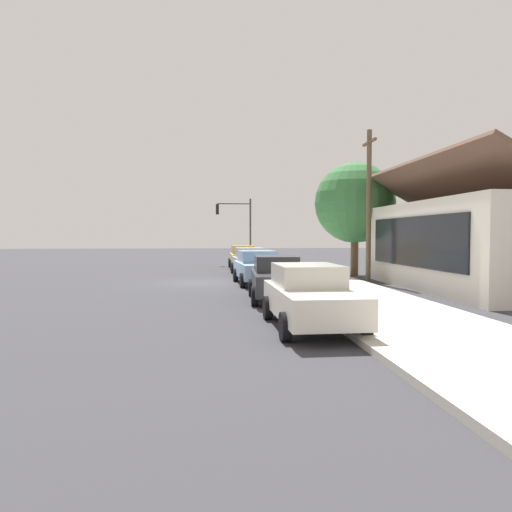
{
  "coord_description": "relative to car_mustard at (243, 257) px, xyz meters",
  "views": [
    {
      "loc": [
        24.01,
        0.35,
        2.37
      ],
      "look_at": [
        0.89,
        2.58,
        1.34
      ],
      "focal_mm": 34.14,
      "sensor_mm": 36.0,
      "label": 1
    }
  ],
  "objects": [
    {
      "name": "ground_plane",
      "position": [
        9.92,
        -2.71,
        -0.81
      ],
      "size": [
        120.0,
        120.0,
        0.0
      ],
      "primitive_type": "plane",
      "color": "#38383D"
    },
    {
      "name": "sidewalk_curb",
      "position": [
        9.92,
        2.89,
        -0.73
      ],
      "size": [
        60.0,
        4.2,
        0.16
      ],
      "primitive_type": "cube",
      "color": "beige",
      "rests_on": "ground"
    },
    {
      "name": "car_mustard",
      "position": [
        0.0,
        0.0,
        0.0
      ],
      "size": [
        4.34,
        1.95,
        1.59
      ],
      "rotation": [
        0.0,
        0.0,
        0.0
      ],
      "color": "gold",
      "rests_on": "ground"
    },
    {
      "name": "car_silver",
      "position": [
        5.63,
        0.03,
        0.0
      ],
      "size": [
        4.88,
        2.18,
        1.59
      ],
      "rotation": [
        0.0,
        0.0,
        0.05
      ],
      "color": "silver",
      "rests_on": "ground"
    },
    {
      "name": "car_skyblue",
      "position": [
        10.82,
        -0.03,
        0.0
      ],
      "size": [
        4.71,
        2.28,
        1.59
      ],
      "rotation": [
        0.0,
        0.0,
        0.05
      ],
      "color": "#8CB7E0",
      "rests_on": "ground"
    },
    {
      "name": "car_charcoal",
      "position": [
        16.63,
        0.06,
        -0.0
      ],
      "size": [
        4.39,
        2.1,
        1.59
      ],
      "rotation": [
        0.0,
        0.0,
        -0.05
      ],
      "color": "#2D3035",
      "rests_on": "ground"
    },
    {
      "name": "car_ivory",
      "position": [
        21.86,
        0.18,
        0.0
      ],
      "size": [
        4.57,
        2.08,
        1.59
      ],
      "rotation": [
        0.0,
        0.0,
        0.02
      ],
      "color": "silver",
      "rests_on": "ground"
    },
    {
      "name": "storefront_building",
      "position": [
        14.14,
        9.28,
        1.21
      ],
      "size": [
        11.84,
        6.42,
        5.52
      ],
      "color": "silver",
      "rests_on": "ground"
    },
    {
      "name": "shade_tree",
      "position": [
        6.74,
        5.94,
        3.36
      ],
      "size": [
        4.59,
        4.59,
        6.48
      ],
      "color": "brown",
      "rests_on": "ground"
    },
    {
      "name": "traffic_light_main",
      "position": [
        -4.42,
        -0.17,
        2.68
      ],
      "size": [
        0.37,
        2.79,
        5.2
      ],
      "color": "#383833",
      "rests_on": "ground"
    },
    {
      "name": "utility_pole_wooden",
      "position": [
        10.51,
        5.49,
        3.12
      ],
      "size": [
        1.8,
        0.24,
        7.5
      ],
      "color": "brown",
      "rests_on": "ground"
    },
    {
      "name": "fire_hydrant_red",
      "position": [
        13.69,
        1.49,
        -0.32
      ],
      "size": [
        0.22,
        0.22,
        0.71
      ],
      "color": "red",
      "rests_on": "sidewalk_curb"
    }
  ]
}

